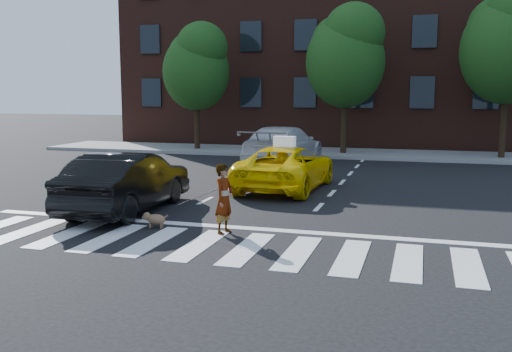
# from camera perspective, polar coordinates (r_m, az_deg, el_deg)

# --- Properties ---
(ground) EXTENTS (120.00, 120.00, 0.00)m
(ground) POSITION_cam_1_polar(r_m,az_deg,el_deg) (11.39, -5.73, -6.89)
(ground) COLOR black
(ground) RESTS_ON ground
(crosswalk) EXTENTS (13.00, 2.40, 0.01)m
(crosswalk) POSITION_cam_1_polar(r_m,az_deg,el_deg) (11.39, -5.73, -6.86)
(crosswalk) COLOR silver
(crosswalk) RESTS_ON ground
(stop_line) EXTENTS (12.00, 0.30, 0.01)m
(stop_line) POSITION_cam_1_polar(r_m,az_deg,el_deg) (12.84, -3.03, -5.09)
(stop_line) COLOR silver
(stop_line) RESTS_ON ground
(sidewalk_far) EXTENTS (30.00, 4.00, 0.15)m
(sidewalk_far) POSITION_cam_1_polar(r_m,az_deg,el_deg) (28.13, 7.83, 2.31)
(sidewalk_far) COLOR slate
(sidewalk_far) RESTS_ON ground
(building) EXTENTS (26.00, 10.00, 12.00)m
(building) POSITION_cam_1_polar(r_m,az_deg,el_deg) (35.54, 9.91, 13.06)
(building) COLOR #452118
(building) RESTS_ON ground
(tree_left) EXTENTS (3.39, 3.38, 6.50)m
(tree_left) POSITION_cam_1_polar(r_m,az_deg,el_deg) (29.40, -5.96, 11.11)
(tree_left) COLOR black
(tree_left) RESTS_ON ground
(tree_mid) EXTENTS (3.69, 3.69, 7.10)m
(tree_mid) POSITION_cam_1_polar(r_m,az_deg,el_deg) (27.47, 9.00, 12.12)
(tree_mid) COLOR black
(tree_mid) RESTS_ON ground
(tree_right) EXTENTS (4.00, 4.00, 7.70)m
(tree_right) POSITION_cam_1_polar(r_m,az_deg,el_deg) (27.46, 24.01, 12.38)
(tree_right) COLOR black
(tree_right) RESTS_ON ground
(taxi) EXTENTS (2.48, 4.96, 1.35)m
(taxi) POSITION_cam_1_polar(r_m,az_deg,el_deg) (17.76, 3.01, 0.84)
(taxi) COLOR yellow
(taxi) RESTS_ON ground
(black_sedan) EXTENTS (1.77, 4.64, 1.51)m
(black_sedan) POSITION_cam_1_polar(r_m,az_deg,el_deg) (14.71, -12.78, -0.59)
(black_sedan) COLOR black
(black_sedan) RESTS_ON ground
(white_suv) EXTENTS (2.58, 5.72, 1.63)m
(white_suv) POSITION_cam_1_polar(r_m,az_deg,el_deg) (23.63, 2.73, 3.04)
(white_suv) COLOR silver
(white_suv) RESTS_ON ground
(woman) EXTENTS (0.45, 0.60, 1.50)m
(woman) POSITION_cam_1_polar(r_m,az_deg,el_deg) (12.12, -3.20, -2.31)
(woman) COLOR #999999
(woman) RESTS_ON ground
(dog) EXTENTS (0.60, 0.29, 0.34)m
(dog) POSITION_cam_1_polar(r_m,az_deg,el_deg) (12.92, -10.15, -4.24)
(dog) COLOR olive
(dog) RESTS_ON ground
(taxi_sign) EXTENTS (0.66, 0.31, 0.32)m
(taxi_sign) POSITION_cam_1_polar(r_m,az_deg,el_deg) (17.48, 2.88, 3.47)
(taxi_sign) COLOR white
(taxi_sign) RESTS_ON taxi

